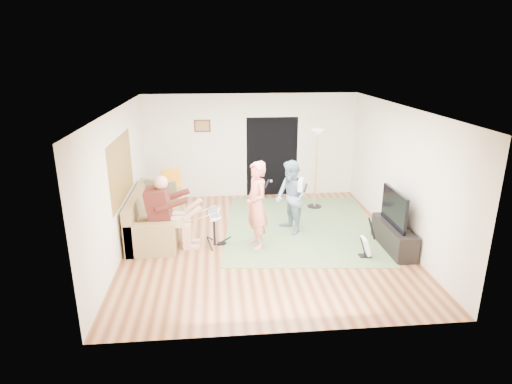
% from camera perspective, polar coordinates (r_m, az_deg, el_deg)
% --- Properties ---
extents(floor, '(6.00, 6.00, 0.00)m').
position_cam_1_polar(floor, '(8.81, 1.04, -6.61)').
color(floor, brown).
rests_on(floor, ground).
extents(walls, '(5.50, 6.00, 2.70)m').
position_cam_1_polar(walls, '(8.33, 1.09, 1.85)').
color(walls, silver).
rests_on(walls, floor).
extents(ceiling, '(6.00, 6.00, 0.00)m').
position_cam_1_polar(ceiling, '(8.06, 1.15, 11.10)').
color(ceiling, white).
rests_on(ceiling, walls).
extents(window_blinds, '(0.00, 2.05, 2.05)m').
position_cam_1_polar(window_blinds, '(8.62, -17.53, 2.93)').
color(window_blinds, olive).
rests_on(window_blinds, walls).
extents(doorway, '(2.10, 0.00, 2.10)m').
position_cam_1_polar(doorway, '(11.34, 2.15, 4.70)').
color(doorway, black).
rests_on(doorway, walls).
extents(picture_frame, '(0.42, 0.03, 0.32)m').
position_cam_1_polar(picture_frame, '(11.08, -7.18, 8.73)').
color(picture_frame, '#3F2314').
rests_on(picture_frame, walls).
extents(area_rug, '(3.59, 4.15, 0.02)m').
position_cam_1_polar(area_rug, '(9.56, 5.92, -4.58)').
color(area_rug, '#516C41').
rests_on(area_rug, floor).
extents(sofa, '(0.94, 2.29, 0.92)m').
position_cam_1_polar(sofa, '(9.28, -13.67, -3.74)').
color(sofa, olive).
rests_on(sofa, floor).
extents(drummer, '(0.96, 0.53, 1.47)m').
position_cam_1_polar(drummer, '(8.53, -11.41, -3.65)').
color(drummer, '#4B1B15').
rests_on(drummer, sofa).
extents(drum_kit, '(0.40, 0.71, 0.73)m').
position_cam_1_polar(drum_kit, '(8.57, -5.59, -5.08)').
color(drum_kit, black).
rests_on(drum_kit, floor).
extents(singer, '(0.58, 0.73, 1.74)m').
position_cam_1_polar(singer, '(8.27, 0.07, -1.78)').
color(singer, '#DB705F').
rests_on(singer, floor).
extents(microphone, '(0.06, 0.06, 0.24)m').
position_cam_1_polar(microphone, '(8.15, 1.47, 1.10)').
color(microphone, black).
rests_on(microphone, singer).
extents(guitarist, '(0.81, 0.91, 1.57)m').
position_cam_1_polar(guitarist, '(8.99, 4.68, -0.75)').
color(guitarist, '#6D8BA0').
rests_on(guitarist, floor).
extents(guitar_held, '(0.29, 0.61, 0.26)m').
position_cam_1_polar(guitar_held, '(8.94, 5.99, 1.00)').
color(guitar_held, white).
rests_on(guitar_held, guitarist).
extents(guitar_spare, '(0.29, 0.26, 0.80)m').
position_cam_1_polar(guitar_spare, '(8.35, 14.46, -6.96)').
color(guitar_spare, black).
rests_on(guitar_spare, floor).
extents(torchiere_lamp, '(0.35, 0.35, 1.95)m').
position_cam_1_polar(torchiere_lamp, '(10.41, 8.09, 4.92)').
color(torchiere_lamp, black).
rests_on(torchiere_lamp, floor).
extents(dining_chair, '(0.56, 0.59, 1.09)m').
position_cam_1_polar(dining_chair, '(10.24, -10.88, -0.98)').
color(dining_chair, tan).
rests_on(dining_chair, floor).
extents(tv_cabinet, '(0.40, 1.40, 0.50)m').
position_cam_1_polar(tv_cabinet, '(8.83, 17.89, -5.69)').
color(tv_cabinet, black).
rests_on(tv_cabinet, floor).
extents(television, '(0.06, 1.07, 0.69)m').
position_cam_1_polar(television, '(8.60, 17.96, -2.05)').
color(television, black).
rests_on(television, tv_cabinet).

